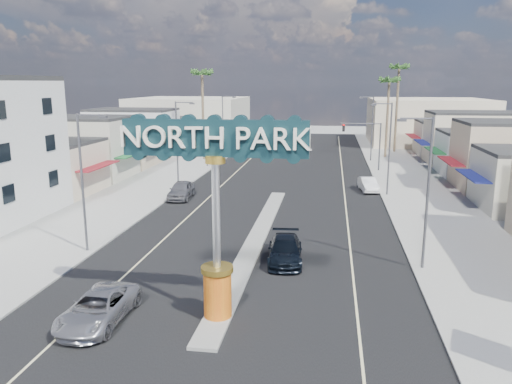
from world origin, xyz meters
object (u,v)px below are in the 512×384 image
(streetlight_r_mid, at_px, (388,144))
(suv_right, at_px, (285,250))
(gateway_sign, at_px, (216,196))
(palm_right_mid, at_px, (389,84))
(car_parked_left, at_px, (181,190))
(streetlight_l_mid, at_px, (178,140))
(traffic_signal_left, at_px, (220,135))
(suv_left, at_px, (98,308))
(streetlight_r_near, at_px, (425,186))
(palm_left_far, at_px, (202,78))
(palm_right_far, at_px, (399,72))
(streetlight_l_far, at_px, (224,123))
(streetlight_l_near, at_px, (84,176))
(streetlight_r_far, at_px, (371,125))
(car_parked_right, at_px, (368,184))
(traffic_signal_right, at_px, (365,137))

(streetlight_r_mid, height_order, suv_right, streetlight_r_mid)
(gateway_sign, height_order, palm_right_mid, palm_right_mid)
(suv_right, xyz_separation_m, car_parked_left, (-11.40, 15.67, 0.09))
(gateway_sign, distance_m, streetlight_l_mid, 29.91)
(traffic_signal_left, distance_m, suv_left, 43.49)
(streetlight_r_near, height_order, palm_left_far, palm_left_far)
(traffic_signal_left, relative_size, streetlight_r_mid, 0.67)
(palm_right_mid, distance_m, palm_right_far, 6.57)
(streetlight_l_far, bearing_deg, streetlight_r_mid, -46.52)
(streetlight_l_near, distance_m, streetlight_l_mid, 20.00)
(streetlight_l_far, relative_size, car_parked_left, 1.85)
(suv_right, bearing_deg, gateway_sign, -111.04)
(streetlight_l_far, distance_m, streetlight_r_mid, 30.32)
(gateway_sign, relative_size, streetlight_r_far, 1.02)
(streetlight_r_mid, distance_m, suv_left, 33.46)
(car_parked_right, bearing_deg, streetlight_r_mid, -58.90)
(car_parked_left, bearing_deg, palm_left_far, 96.05)
(streetlight_r_mid, relative_size, suv_right, 1.78)
(streetlight_r_far, height_order, car_parked_left, streetlight_r_far)
(traffic_signal_left, bearing_deg, palm_right_mid, 28.42)
(streetlight_l_near, relative_size, palm_left_far, 0.69)
(streetlight_r_near, height_order, palm_right_mid, palm_right_mid)
(streetlight_l_near, bearing_deg, car_parked_left, 84.82)
(streetlight_l_near, height_order, palm_left_far, palm_left_far)
(gateway_sign, height_order, streetlight_l_far, gateway_sign)
(suv_right, xyz_separation_m, car_parked_right, (6.49, 21.77, -0.04))
(streetlight_r_far, bearing_deg, traffic_signal_right, -98.86)
(palm_left_far, bearing_deg, suv_left, -81.17)
(streetlight_r_mid, relative_size, palm_left_far, 0.69)
(streetlight_l_mid, xyz_separation_m, suv_left, (5.07, -29.18, -4.34))
(streetlight_l_far, height_order, palm_right_far, palm_right_far)
(traffic_signal_left, distance_m, streetlight_l_mid, 14.07)
(streetlight_r_near, distance_m, suv_right, 9.12)
(streetlight_l_near, relative_size, suv_left, 1.73)
(streetlight_l_near, xyz_separation_m, suv_right, (12.84, 0.14, -4.33))
(streetlight_r_far, distance_m, palm_right_far, 13.21)
(streetlight_r_far, distance_m, palm_left_far, 24.38)
(traffic_signal_right, xyz_separation_m, car_parked_left, (-18.18, -18.18, -3.44))
(streetlight_r_mid, bearing_deg, palm_right_mid, 84.36)
(palm_left_far, bearing_deg, streetlight_l_far, 37.92)
(suv_left, bearing_deg, suv_right, 51.00)
(streetlight_r_near, height_order, palm_right_far, palm_right_far)
(streetlight_r_far, height_order, palm_left_far, palm_left_far)
(gateway_sign, height_order, suv_left, gateway_sign)
(streetlight_r_mid, bearing_deg, streetlight_l_far, 133.48)
(streetlight_r_mid, height_order, streetlight_r_far, same)
(traffic_signal_left, height_order, streetlight_l_near, streetlight_l_near)
(palm_left_far, xyz_separation_m, car_parked_right, (21.90, -18.09, -10.80))
(palm_left_far, bearing_deg, streetlight_l_mid, -82.69)
(streetlight_r_far, distance_m, suv_right, 42.84)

